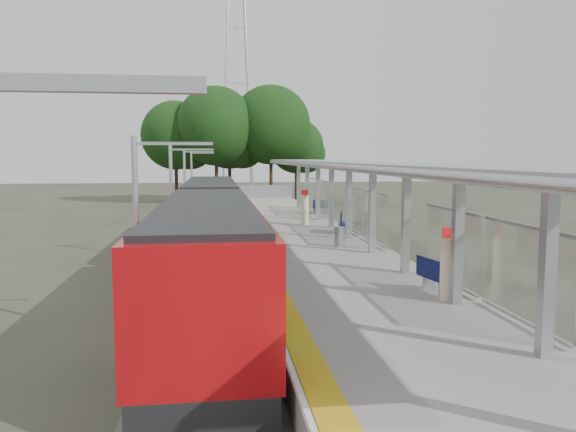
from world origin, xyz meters
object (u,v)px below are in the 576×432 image
object	(u,v)px
train	(209,228)
bench_mid	(343,222)
info_pillar_near	(448,268)
litter_bin	(339,237)
bench_far	(316,206)
info_pillar_far	(305,210)
bench_near	(434,275)

from	to	relation	value
train	bench_mid	world-z (taller)	train
bench_mid	info_pillar_near	world-z (taller)	info_pillar_near
info_pillar_near	litter_bin	xyz separation A→B (m)	(-0.96, 9.11, -0.41)
bench_mid	bench_far	world-z (taller)	bench_mid
litter_bin	bench_far	bearing A→B (deg)	83.57
train	bench_far	bearing A→B (deg)	65.02
info_pillar_far	litter_bin	xyz separation A→B (m)	(0.21, -8.00, -0.42)
bench_near	bench_far	world-z (taller)	bench_near
bench_far	litter_bin	size ratio (longest dim) A/B	1.67
bench_near	info_pillar_far	distance (m)	16.47
info_pillar_near	info_pillar_far	size ratio (longest dim) A/B	0.99
bench_far	bench_near	bearing A→B (deg)	-73.63
bench_mid	info_pillar_far	distance (m)	3.95
info_pillar_near	info_pillar_far	bearing A→B (deg)	98.33
info_pillar_far	litter_bin	distance (m)	8.02
litter_bin	train	bearing A→B (deg)	-170.06
bench_near	info_pillar_near	size ratio (longest dim) A/B	0.77
bench_near	info_pillar_near	distance (m)	0.77
bench_near	bench_mid	bearing A→B (deg)	78.10
bench_mid	bench_far	distance (m)	10.00
info_pillar_near	bench_far	bearing A→B (deg)	92.83
train	bench_far	size ratio (longest dim) A/B	18.73
bench_far	litter_bin	xyz separation A→B (m)	(-1.61, -14.31, -0.07)
info_pillar_far	litter_bin	size ratio (longest dim) A/B	2.26
bench_far	info_pillar_near	bearing A→B (deg)	-73.29
bench_mid	litter_bin	size ratio (longest dim) A/B	1.92
litter_bin	bench_near	bearing A→B (deg)	-84.27
bench_mid	train	bearing A→B (deg)	-127.74
info_pillar_near	bench_mid	bearing A→B (deg)	93.46
train	bench_near	xyz separation A→B (m)	(6.35, -7.46, -0.53)
train	bench_near	bearing A→B (deg)	-49.61
info_pillar_near	bench_near	bearing A→B (deg)	104.17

